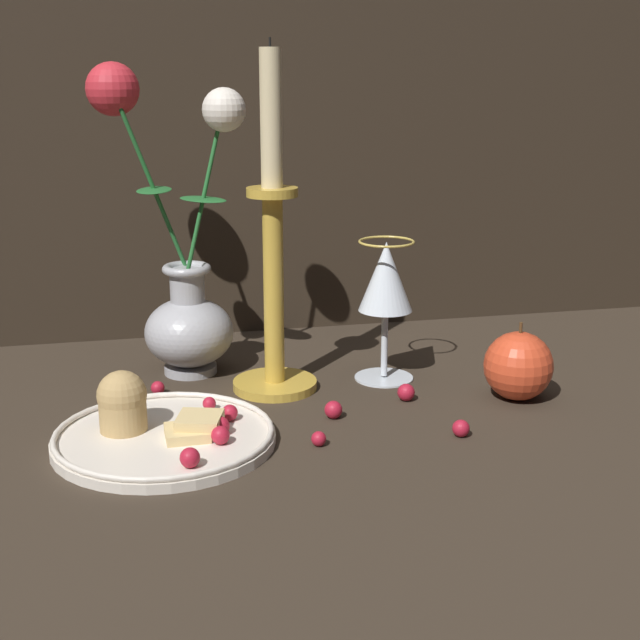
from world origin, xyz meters
TOP-DOWN VIEW (x-y plane):
  - ground_plane at (0.00, 0.00)m, footprint 2.40×2.40m
  - vase at (-0.12, 0.14)m, footprint 0.18×0.11m
  - plate_with_pastries at (-0.17, -0.07)m, footprint 0.22×0.22m
  - wine_glass at (0.11, 0.07)m, footprint 0.07×0.07m
  - candlestick at (-0.02, 0.06)m, footprint 0.10×0.10m
  - apple_beside_vase at (0.24, -0.03)m, footprint 0.08×0.08m
  - berry_near_plate at (0.11, -0.01)m, footprint 0.02×0.02m
  - berry_front_center at (-0.16, 0.07)m, footprint 0.02×0.02m
  - berry_by_glass_stem at (0.02, -0.04)m, footprint 0.02×0.02m
  - berry_under_candlestick at (0.14, -0.12)m, footprint 0.02×0.02m
  - berry_far_right at (-0.01, -0.11)m, footprint 0.02×0.02m

SIDE VIEW (x-z plane):
  - ground_plane at x=0.00m, z-range 0.00..0.00m
  - berry_far_right at x=-0.01m, z-range 0.00..0.02m
  - berry_front_center at x=-0.16m, z-range 0.00..0.02m
  - berry_under_candlestick at x=0.14m, z-range 0.00..0.02m
  - berry_by_glass_stem at x=0.02m, z-range 0.00..0.02m
  - berry_near_plate at x=0.11m, z-range 0.00..0.02m
  - plate_with_pastries at x=-0.17m, z-range -0.02..0.05m
  - apple_beside_vase at x=0.24m, z-range -0.01..0.08m
  - wine_glass at x=0.11m, z-range 0.03..0.20m
  - vase at x=-0.12m, z-range -0.06..0.31m
  - candlestick at x=-0.02m, z-range -0.05..0.34m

